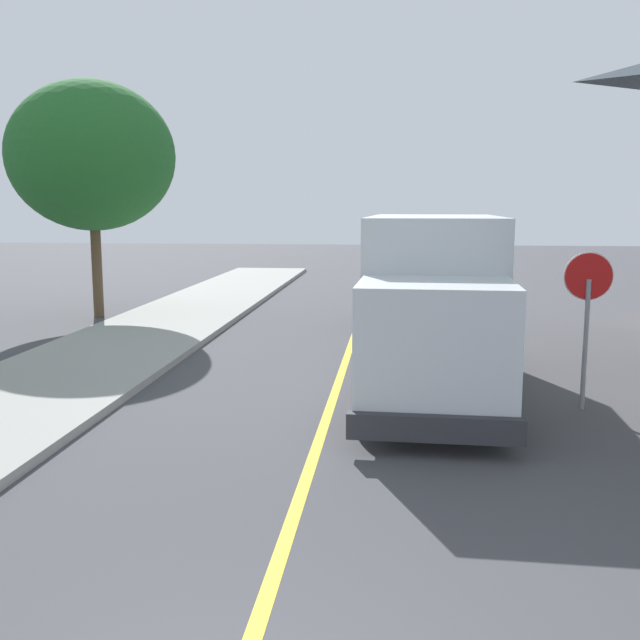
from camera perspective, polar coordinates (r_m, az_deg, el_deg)
The scene contains 6 objects.
centre_line_yellow at distance 14.23m, azimuth 1.42°, elevation -4.92°, with size 0.16×56.00×0.01m, color gold.
box_truck at distance 13.64m, azimuth 8.80°, elevation 1.90°, with size 2.64×7.26×3.20m.
parked_car_near at distance 20.26m, azimuth 7.77°, elevation 1.43°, with size 1.83×4.41×1.67m.
parked_car_mid at distance 27.34m, azimuth 8.92°, elevation 3.33°, with size 1.87×4.43×1.67m.
stop_sign at distance 12.89m, azimuth 20.06°, elevation 1.46°, with size 0.80×0.10×2.65m.
street_tree_down_block at distance 23.30m, azimuth -17.31°, elevation 12.05°, with size 4.90×4.90×7.05m.
Camera 1 is at (1.09, -3.77, 3.41)m, focal length 41.19 mm.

